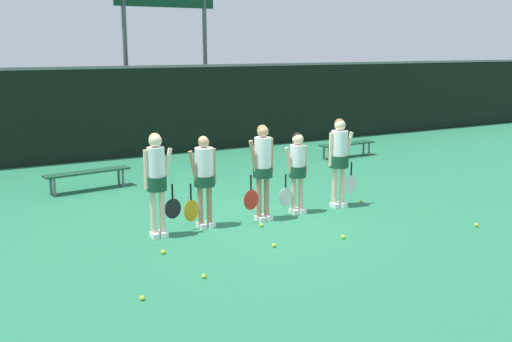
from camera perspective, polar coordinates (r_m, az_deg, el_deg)
ground_plane at (r=11.42m, az=0.07°, el=-4.66°), size 140.00×140.00×0.00m
fence_windscreen at (r=18.02m, az=-11.85°, el=5.56°), size 60.00×0.08×2.69m
scoreboard at (r=19.61m, az=-8.64°, el=14.98°), size 3.27×0.15×5.65m
bench_courtside at (r=14.16m, az=-15.76°, el=-0.24°), size 1.99×0.59×0.45m
bench_far at (r=17.96m, az=8.66°, el=2.47°), size 1.86×0.42×0.42m
player_0 at (r=10.30m, az=-9.43°, el=-0.47°), size 0.64×0.34×1.81m
player_1 at (r=10.77m, az=-4.98°, el=-0.31°), size 0.66×0.38×1.68m
player_2 at (r=11.15m, az=0.62°, el=0.66°), size 0.66×0.37×1.82m
player_3 at (r=11.69m, az=3.94°, el=0.45°), size 0.64×0.34×1.60m
player_4 at (r=12.22m, az=7.95°, el=1.57°), size 0.68×0.39×1.82m
tennis_ball_0 at (r=9.89m, az=1.73°, el=-7.09°), size 0.07×0.07×0.07m
tennis_ball_1 at (r=12.82m, az=10.00°, el=-2.85°), size 0.07×0.07×0.07m
tennis_ball_2 at (r=11.68m, az=20.25°, el=-4.85°), size 0.07×0.07×0.07m
tennis_ball_3 at (r=9.69m, az=-8.83°, el=-7.63°), size 0.07×0.07×0.07m
tennis_ball_4 at (r=8.66m, az=-4.98°, el=-9.94°), size 0.07×0.07×0.07m
tennis_ball_5 at (r=10.97m, az=0.51°, el=-5.17°), size 0.07×0.07×0.07m
tennis_ball_6 at (r=10.41m, az=8.30°, el=-6.22°), size 0.07×0.07×0.07m
tennis_ball_7 at (r=8.07m, az=-10.78°, el=-11.80°), size 0.06×0.06×0.06m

